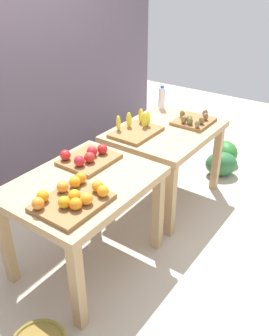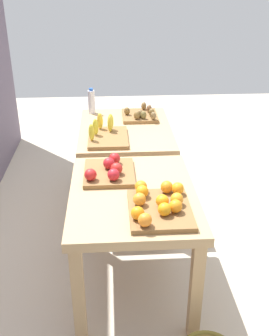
{
  "view_description": "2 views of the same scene",
  "coord_description": "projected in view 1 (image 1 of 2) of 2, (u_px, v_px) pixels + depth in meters",
  "views": [
    {
      "loc": [
        -2.07,
        -1.51,
        2.05
      ],
      "look_at": [
        0.1,
        0.02,
        0.54
      ],
      "focal_mm": 38.39,
      "sensor_mm": 36.0,
      "label": 1
    },
    {
      "loc": [
        -2.8,
        0.13,
        2.05
      ],
      "look_at": [
        0.07,
        -0.05,
        0.6
      ],
      "focal_mm": 43.8,
      "sensor_mm": 36.0,
      "label": 2
    }
  ],
  "objects": [
    {
      "name": "display_table_right",
      "position": [
        166.0,
        139.0,
        3.32
      ],
      "size": [
        1.04,
        0.8,
        0.75
      ],
      "color": "tan",
      "rests_on": "ground_plane"
    },
    {
      "name": "apple_bin",
      "position": [
        88.0,
        158.0,
        2.69
      ],
      "size": [
        0.4,
        0.35,
        0.11
      ],
      "color": "brown",
      "rests_on": "display_table_left"
    },
    {
      "name": "banana_crate",
      "position": [
        136.0,
        129.0,
        3.16
      ],
      "size": [
        0.44,
        0.32,
        0.17
      ],
      "color": "brown",
      "rests_on": "display_table_right"
    },
    {
      "name": "orange_bin",
      "position": [
        73.0,
        198.0,
        2.22
      ],
      "size": [
        0.46,
        0.37,
        0.11
      ],
      "color": "brown",
      "rests_on": "display_table_left"
    },
    {
      "name": "watermelon_pile",
      "position": [
        224.0,
        158.0,
        4.08
      ],
      "size": [
        0.73,
        0.5,
        0.27
      ],
      "color": "#2B732C",
      "rests_on": "ground_plane"
    },
    {
      "name": "water_bottle",
      "position": [
        162.0,
        98.0,
        3.66
      ],
      "size": [
        0.07,
        0.07,
        0.24
      ],
      "color": "silver",
      "rests_on": "display_table_right"
    },
    {
      "name": "display_table_left",
      "position": [
        84.0,
        194.0,
        2.53
      ],
      "size": [
        1.04,
        0.8,
        0.75
      ],
      "color": "tan",
      "rests_on": "ground_plane"
    },
    {
      "name": "kiwi_bin",
      "position": [
        194.0,
        120.0,
        3.35
      ],
      "size": [
        0.37,
        0.32,
        0.1
      ],
      "color": "brown",
      "rests_on": "display_table_right"
    },
    {
      "name": "ground_plane",
      "position": [
        131.0,
        225.0,
        3.24
      ],
      "size": [
        8.0,
        8.0,
        0.0
      ],
      "primitive_type": "plane",
      "color": "beige"
    },
    {
      "name": "back_wall",
      "position": [
        6.0,
        36.0,
        3.18
      ],
      "size": [
        4.4,
        0.12,
        3.0
      ],
      "primitive_type": "cube",
      "color": "#625567",
      "rests_on": "ground_plane"
    }
  ]
}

